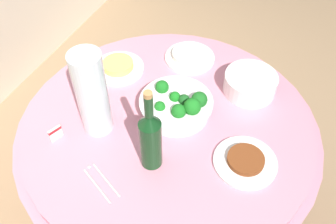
% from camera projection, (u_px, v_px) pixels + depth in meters
% --- Properties ---
extents(ground_plane, '(6.00, 6.00, 0.00)m').
position_uv_depth(ground_plane, '(168.00, 212.00, 1.95)').
color(ground_plane, '#9E7F5B').
extents(buffet_table, '(1.16, 1.16, 0.74)m').
position_uv_depth(buffet_table, '(168.00, 173.00, 1.67)').
color(buffet_table, maroon).
rests_on(buffet_table, ground_plane).
extents(broccoli_bowl, '(0.28, 0.28, 0.12)m').
position_uv_depth(broccoli_bowl, '(177.00, 105.00, 1.40)').
color(broccoli_bowl, white).
rests_on(broccoli_bowl, buffet_table).
extents(plate_stack, '(0.21, 0.21, 0.08)m').
position_uv_depth(plate_stack, '(250.00, 83.00, 1.48)').
color(plate_stack, white).
rests_on(plate_stack, buffet_table).
extents(wine_bottle, '(0.07, 0.07, 0.34)m').
position_uv_depth(wine_bottle, '(150.00, 138.00, 1.18)').
color(wine_bottle, '#123919').
rests_on(wine_bottle, buffet_table).
extents(decorative_fruit_vase, '(0.11, 0.11, 0.34)m').
position_uv_depth(decorative_fruit_vase, '(93.00, 97.00, 1.27)').
color(decorative_fruit_vase, silver).
rests_on(decorative_fruit_vase, buffet_table).
extents(serving_tongs, '(0.11, 0.16, 0.01)m').
position_uv_depth(serving_tongs, '(101.00, 181.00, 1.22)').
color(serving_tongs, silver).
rests_on(serving_tongs, buffet_table).
extents(food_plate_stir_fry, '(0.22, 0.22, 0.03)m').
position_uv_depth(food_plate_stir_fry, '(245.00, 161.00, 1.26)').
color(food_plate_stir_fry, white).
rests_on(food_plate_stir_fry, buffet_table).
extents(food_plate_noodles, '(0.22, 0.22, 0.04)m').
position_uv_depth(food_plate_noodles, '(118.00, 67.00, 1.58)').
color(food_plate_noodles, white).
rests_on(food_plate_noodles, buffet_table).
extents(food_plate_rice, '(0.22, 0.22, 0.04)m').
position_uv_depth(food_plate_rice, '(190.00, 56.00, 1.63)').
color(food_plate_rice, white).
rests_on(food_plate_rice, buffet_table).
extents(label_placard_front, '(0.05, 0.03, 0.05)m').
position_uv_depth(label_placard_front, '(55.00, 133.00, 1.32)').
color(label_placard_front, white).
rests_on(label_placard_front, buffet_table).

